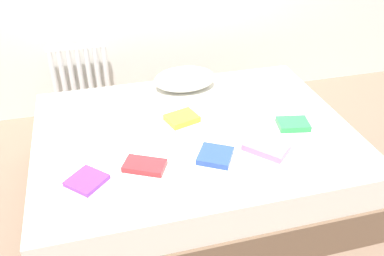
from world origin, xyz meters
name	(u,v)px	position (x,y,z in m)	size (l,w,h in m)	color
ground_plane	(194,189)	(0.00, 0.00, 0.00)	(8.00, 8.00, 0.00)	#7F6651
bed	(194,161)	(0.00, 0.00, 0.25)	(2.00, 1.50, 0.50)	brown
radiator	(81,77)	(-0.67, 1.20, 0.38)	(0.47, 0.04, 0.59)	white
pillow	(185,79)	(0.08, 0.56, 0.58)	(0.45, 0.30, 0.15)	white
textbook_green	(293,124)	(0.62, -0.13, 0.52)	(0.19, 0.15, 0.04)	green
textbook_red	(145,166)	(-0.36, -0.30, 0.52)	(0.23, 0.13, 0.03)	red
textbook_purple	(87,180)	(-0.68, -0.34, 0.51)	(0.17, 0.18, 0.03)	purple
textbook_yellow	(182,118)	(-0.05, 0.12, 0.52)	(0.19, 0.15, 0.04)	yellow
textbook_blue	(215,156)	(0.04, -0.31, 0.52)	(0.18, 0.18, 0.03)	#2847B7
textbook_pink	(266,148)	(0.35, -0.32, 0.52)	(0.25, 0.16, 0.04)	pink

